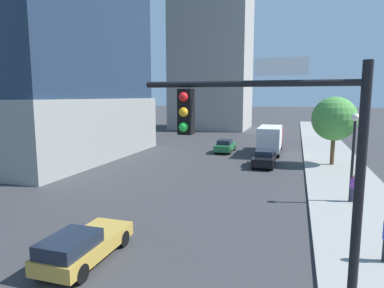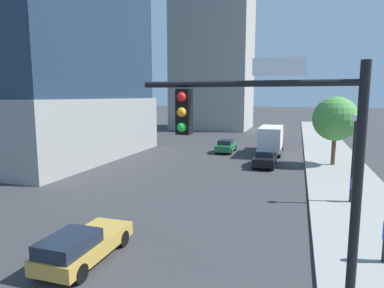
{
  "view_description": "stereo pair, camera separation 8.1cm",
  "coord_description": "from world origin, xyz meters",
  "px_view_note": "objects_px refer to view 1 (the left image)",
  "views": [
    {
      "loc": [
        5.11,
        -5.27,
        6.21
      ],
      "look_at": [
        0.11,
        10.81,
        3.8
      ],
      "focal_mm": 31.36,
      "sensor_mm": 36.0,
      "label": 1
    },
    {
      "loc": [
        5.18,
        -5.24,
        6.21
      ],
      "look_at": [
        0.11,
        10.81,
        3.8
      ],
      "focal_mm": 31.36,
      "sensor_mm": 36.0,
      "label": 2
    }
  ],
  "objects_px": {
    "traffic_light_pole": "(283,162)",
    "box_truck": "(270,138)",
    "car_black": "(264,158)",
    "street_tree": "(334,119)",
    "pedestrian_purple_shirt": "(353,188)",
    "car_gold": "(82,246)",
    "construction_building": "(212,46)",
    "street_lamp": "(354,143)",
    "car_green": "(225,146)"
  },
  "relations": [
    {
      "from": "construction_building",
      "to": "street_lamp",
      "type": "distance_m",
      "value": 48.11
    },
    {
      "from": "car_green",
      "to": "box_truck",
      "type": "distance_m",
      "value": 4.99
    },
    {
      "from": "car_gold",
      "to": "pedestrian_purple_shirt",
      "type": "bearing_deg",
      "value": 44.67
    },
    {
      "from": "car_gold",
      "to": "box_truck",
      "type": "distance_m",
      "value": 27.32
    },
    {
      "from": "street_tree",
      "to": "pedestrian_purple_shirt",
      "type": "xyz_separation_m",
      "value": [
        0.09,
        -11.17,
        -3.25
      ]
    },
    {
      "from": "box_truck",
      "to": "pedestrian_purple_shirt",
      "type": "xyz_separation_m",
      "value": [
        5.87,
        -16.26,
        -0.73
      ]
    },
    {
      "from": "construction_building",
      "to": "car_black",
      "type": "distance_m",
      "value": 38.84
    },
    {
      "from": "box_truck",
      "to": "pedestrian_purple_shirt",
      "type": "height_order",
      "value": "box_truck"
    },
    {
      "from": "car_green",
      "to": "pedestrian_purple_shirt",
      "type": "relative_size",
      "value": 2.59
    },
    {
      "from": "construction_building",
      "to": "car_black",
      "type": "bearing_deg",
      "value": -68.58
    },
    {
      "from": "car_black",
      "to": "pedestrian_purple_shirt",
      "type": "height_order",
      "value": "pedestrian_purple_shirt"
    },
    {
      "from": "car_gold",
      "to": "car_green",
      "type": "bearing_deg",
      "value": 90.0
    },
    {
      "from": "traffic_light_pole",
      "to": "car_black",
      "type": "relative_size",
      "value": 1.62
    },
    {
      "from": "car_gold",
      "to": "box_truck",
      "type": "height_order",
      "value": "box_truck"
    },
    {
      "from": "construction_building",
      "to": "street_tree",
      "type": "xyz_separation_m",
      "value": [
        18.91,
        -31.48,
        -11.28
      ]
    },
    {
      "from": "box_truck",
      "to": "street_tree",
      "type": "bearing_deg",
      "value": -41.31
    },
    {
      "from": "street_tree",
      "to": "traffic_light_pole",
      "type": "bearing_deg",
      "value": -98.03
    },
    {
      "from": "construction_building",
      "to": "street_lamp",
      "type": "bearing_deg",
      "value": -66.1
    },
    {
      "from": "car_black",
      "to": "box_truck",
      "type": "distance_m",
      "value": 7.12
    },
    {
      "from": "traffic_light_pole",
      "to": "box_truck",
      "type": "xyz_separation_m",
      "value": [
        -2.34,
        29.57,
        -3.1
      ]
    },
    {
      "from": "construction_building",
      "to": "car_green",
      "type": "bearing_deg",
      "value": -72.96
    },
    {
      "from": "street_tree",
      "to": "pedestrian_purple_shirt",
      "type": "relative_size",
      "value": 3.7
    },
    {
      "from": "traffic_light_pole",
      "to": "street_lamp",
      "type": "height_order",
      "value": "traffic_light_pole"
    },
    {
      "from": "construction_building",
      "to": "pedestrian_purple_shirt",
      "type": "relative_size",
      "value": 21.44
    },
    {
      "from": "car_gold",
      "to": "street_lamp",
      "type": "bearing_deg",
      "value": 45.08
    },
    {
      "from": "car_black",
      "to": "box_truck",
      "type": "bearing_deg",
      "value": 90.0
    },
    {
      "from": "car_black",
      "to": "car_gold",
      "type": "bearing_deg",
      "value": -103.77
    },
    {
      "from": "pedestrian_purple_shirt",
      "to": "car_gold",
      "type": "bearing_deg",
      "value": -135.33
    },
    {
      "from": "construction_building",
      "to": "car_green",
      "type": "relative_size",
      "value": 8.28
    },
    {
      "from": "construction_building",
      "to": "car_gold",
      "type": "bearing_deg",
      "value": -81.18
    },
    {
      "from": "street_tree",
      "to": "car_gold",
      "type": "distance_m",
      "value": 24.5
    },
    {
      "from": "street_lamp",
      "to": "pedestrian_purple_shirt",
      "type": "distance_m",
      "value": 2.57
    },
    {
      "from": "box_truck",
      "to": "street_lamp",
      "type": "bearing_deg",
      "value": -70.44
    },
    {
      "from": "box_truck",
      "to": "pedestrian_purple_shirt",
      "type": "relative_size",
      "value": 4.86
    },
    {
      "from": "street_lamp",
      "to": "box_truck",
      "type": "height_order",
      "value": "street_lamp"
    },
    {
      "from": "street_lamp",
      "to": "car_gold",
      "type": "relative_size",
      "value": 1.19
    },
    {
      "from": "car_black",
      "to": "pedestrian_purple_shirt",
      "type": "relative_size",
      "value": 2.59
    },
    {
      "from": "construction_building",
      "to": "street_lamp",
      "type": "xyz_separation_m",
      "value": [
        18.88,
        -42.61,
        -11.96
      ]
    },
    {
      "from": "street_lamp",
      "to": "pedestrian_purple_shirt",
      "type": "relative_size",
      "value": 3.12
    },
    {
      "from": "street_tree",
      "to": "car_gold",
      "type": "xyz_separation_m",
      "value": [
        -10.65,
        -21.78,
        -3.55
      ]
    },
    {
      "from": "car_gold",
      "to": "pedestrian_purple_shirt",
      "type": "distance_m",
      "value": 15.09
    },
    {
      "from": "construction_building",
      "to": "street_lamp",
      "type": "relative_size",
      "value": 6.87
    },
    {
      "from": "street_tree",
      "to": "construction_building",
      "type": "bearing_deg",
      "value": 120.99
    },
    {
      "from": "street_tree",
      "to": "car_green",
      "type": "bearing_deg",
      "value": 157.02
    },
    {
      "from": "traffic_light_pole",
      "to": "pedestrian_purple_shirt",
      "type": "xyz_separation_m",
      "value": [
        3.54,
        13.32,
        -3.83
      ]
    },
    {
      "from": "traffic_light_pole",
      "to": "street_lamp",
      "type": "distance_m",
      "value": 13.85
    },
    {
      "from": "construction_building",
      "to": "car_black",
      "type": "height_order",
      "value": "construction_building"
    },
    {
      "from": "street_tree",
      "to": "street_lamp",
      "type": "bearing_deg",
      "value": -90.14
    },
    {
      "from": "street_lamp",
      "to": "pedestrian_purple_shirt",
      "type": "height_order",
      "value": "street_lamp"
    },
    {
      "from": "pedestrian_purple_shirt",
      "to": "street_tree",
      "type": "bearing_deg",
      "value": 90.44
    }
  ]
}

